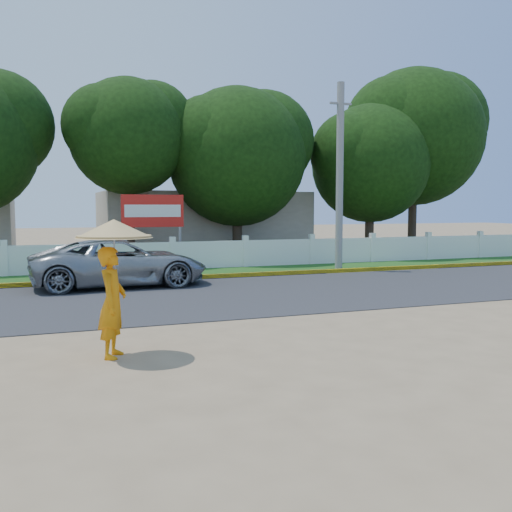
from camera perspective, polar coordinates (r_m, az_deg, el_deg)
The scene contains 11 objects.
ground at distance 11.88m, azimuth 3.43°, elevation -7.05°, with size 120.00×120.00×0.00m, color #9E8460.
road at distance 16.02m, azimuth -3.16°, elevation -3.88°, with size 60.00×7.00×0.02m, color #38383A.
grass_verge at distance 21.04m, azimuth -7.47°, elevation -1.78°, with size 60.00×3.50×0.03m, color #2D601E.
curb at distance 19.40m, azimuth -6.33°, elevation -2.15°, with size 40.00×0.18×0.16m, color yellow.
fence at distance 22.40m, azimuth -8.34°, elevation -0.01°, with size 40.00×0.10×1.10m, color silver.
building_near at distance 29.65m, azimuth -5.51°, elevation 3.26°, with size 10.00×6.00×3.20m, color #B7AD99.
utility_pole at distance 22.22m, azimuth 8.37°, elevation 7.77°, with size 0.28×0.28×7.16m, color gray.
vehicle at distance 18.05m, azimuth -13.46°, elevation -0.67°, with size 2.45×5.32×1.48m, color #919498.
monk_with_parasol at distance 9.55m, azimuth -14.10°, elevation -1.15°, with size 1.25×1.25×2.27m.
billboard at distance 23.28m, azimuth -10.29°, elevation 4.07°, with size 2.50×0.13×2.95m.
tree_row at distance 27.23m, azimuth 1.87°, elevation 10.84°, with size 27.83×7.40×9.68m.
Camera 1 is at (-4.75, -10.60, 2.47)m, focal length 40.00 mm.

